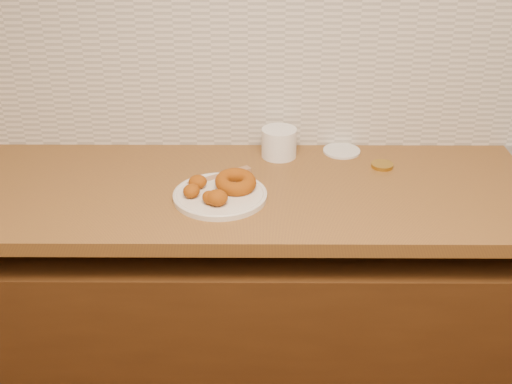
# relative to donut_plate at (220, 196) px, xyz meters

# --- Properties ---
(wall_back) EXTENTS (4.00, 0.02, 2.70)m
(wall_back) POSITION_rel_donut_plate_xyz_m (0.41, 0.38, 0.44)
(wall_back) COLOR tan
(wall_back) RESTS_ON ground
(base_cabinet) EXTENTS (3.60, 0.60, 0.77)m
(base_cabinet) POSITION_rel_donut_plate_xyz_m (0.41, 0.07, -0.52)
(base_cabinet) COLOR #4A2A10
(base_cabinet) RESTS_ON floor
(butcher_block) EXTENTS (2.30, 0.62, 0.04)m
(butcher_block) POSITION_rel_donut_plate_xyz_m (-0.24, 0.07, -0.03)
(butcher_block) COLOR brown
(butcher_block) RESTS_ON base_cabinet
(backsplash) EXTENTS (3.60, 0.02, 0.60)m
(backsplash) POSITION_rel_donut_plate_xyz_m (0.41, 0.37, 0.29)
(backsplash) COLOR beige
(backsplash) RESTS_ON wall_back
(donut_plate) EXTENTS (0.26, 0.26, 0.01)m
(donut_plate) POSITION_rel_donut_plate_xyz_m (0.00, 0.00, 0.00)
(donut_plate) COLOR silver
(donut_plate) RESTS_ON butcher_block
(ring_donut) EXTENTS (0.16, 0.17, 0.05)m
(ring_donut) POSITION_rel_donut_plate_xyz_m (0.04, 0.03, 0.03)
(ring_donut) COLOR #9E460B
(ring_donut) RESTS_ON donut_plate
(fried_dough_chunks) EXTENTS (0.14, 0.16, 0.04)m
(fried_dough_chunks) POSITION_rel_donut_plate_xyz_m (-0.04, -0.03, 0.03)
(fried_dough_chunks) COLOR #9E460B
(fried_dough_chunks) RESTS_ON donut_plate
(plastic_tub) EXTENTS (0.12, 0.12, 0.09)m
(plastic_tub) POSITION_rel_donut_plate_xyz_m (0.17, 0.28, 0.04)
(plastic_tub) COLOR white
(plastic_tub) RESTS_ON butcher_block
(tub_lid) EXTENTS (0.15, 0.15, 0.01)m
(tub_lid) POSITION_rel_donut_plate_xyz_m (0.37, 0.31, -0.00)
(tub_lid) COLOR silver
(tub_lid) RESTS_ON butcher_block
(brass_jar_lid) EXTENTS (0.08, 0.08, 0.01)m
(brass_jar_lid) POSITION_rel_donut_plate_xyz_m (0.48, 0.20, -0.00)
(brass_jar_lid) COLOR gold
(brass_jar_lid) RESTS_ON butcher_block
(wooden_utensil) EXTENTS (0.19, 0.14, 0.02)m
(wooden_utensil) POSITION_rel_donut_plate_xyz_m (-0.01, 0.11, 0.00)
(wooden_utensil) COLOR #A3734C
(wooden_utensil) RESTS_ON butcher_block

